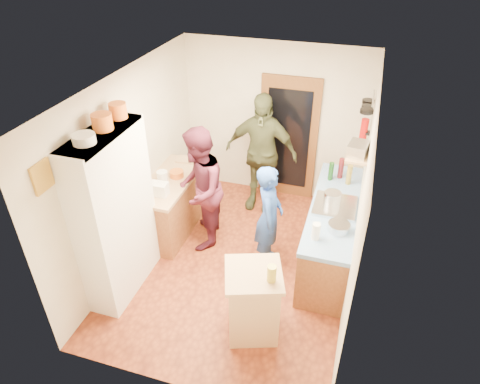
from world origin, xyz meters
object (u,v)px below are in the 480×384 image
at_px(right_counter_base, 331,233).
at_px(island_base, 253,304).
at_px(person_back, 262,153).
at_px(person_left, 202,188).
at_px(person_hob, 271,218).
at_px(hutch_body, 116,216).

distance_m(right_counter_base, island_base, 1.71).
relative_size(right_counter_base, person_back, 1.11).
distance_m(island_base, person_left, 1.88).
bearing_deg(person_left, person_back, 139.75).
bearing_deg(person_left, person_hob, 66.04).
bearing_deg(person_back, hutch_body, -117.32).
bearing_deg(right_counter_base, person_left, -175.24).
xyz_separation_m(hutch_body, person_hob, (1.71, 0.95, -0.34)).
relative_size(right_counter_base, person_hob, 1.44).
bearing_deg(right_counter_base, person_back, 142.59).
relative_size(right_counter_base, island_base, 2.56).
relative_size(person_hob, person_left, 0.83).
height_order(hutch_body, person_left, hutch_body).
xyz_separation_m(right_counter_base, person_back, (-1.27, 0.97, 0.57)).
relative_size(person_hob, person_back, 0.77).
distance_m(right_counter_base, person_left, 1.92).
bearing_deg(island_base, right_counter_base, 66.01).
bearing_deg(person_hob, right_counter_base, -74.29).
height_order(island_base, person_hob, person_hob).
bearing_deg(right_counter_base, person_hob, -155.80).
bearing_deg(person_hob, hutch_body, 110.43).
distance_m(hutch_body, right_counter_base, 2.90).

